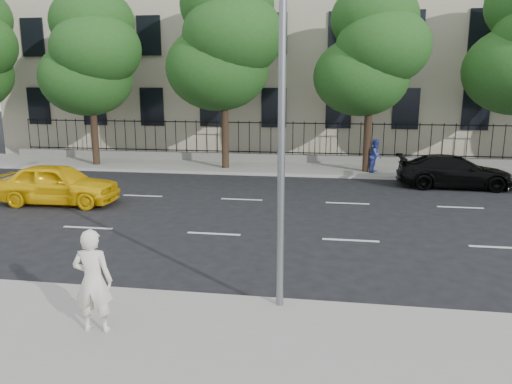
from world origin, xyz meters
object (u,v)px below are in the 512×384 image
yellow_taxi (58,184)px  woman_near (93,281)px  street_light (286,41)px  black_sedan (454,172)px

yellow_taxi → woman_near: size_ratio=2.40×
street_light → black_sedan: 14.49m
yellow_taxi → woman_near: (5.99, -9.09, 0.32)m
street_light → black_sedan: street_light is taller
street_light → black_sedan: (6.02, 12.41, -4.46)m
yellow_taxi → black_sedan: (15.07, 5.39, -0.06)m
black_sedan → woman_near: size_ratio=2.58×
yellow_taxi → woman_near: woman_near is taller
street_light → yellow_taxi: 12.27m
yellow_taxi → black_sedan: yellow_taxi is taller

